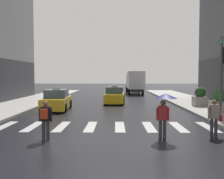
% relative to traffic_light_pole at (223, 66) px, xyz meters
% --- Properties ---
extents(ground_plane, '(160.00, 160.00, 0.00)m').
position_rel_traffic_light_pole_xyz_m(ground_plane, '(-6.82, -4.65, -3.26)').
color(ground_plane, black).
extents(crosswalk_markings, '(11.30, 2.80, 0.01)m').
position_rel_traffic_light_pole_xyz_m(crosswalk_markings, '(-6.82, -1.65, -3.25)').
color(crosswalk_markings, silver).
rests_on(crosswalk_markings, ground).
extents(traffic_light_pole, '(0.44, 0.84, 4.80)m').
position_rel_traffic_light_pole_xyz_m(traffic_light_pole, '(0.00, 0.00, 0.00)').
color(traffic_light_pole, '#47474C').
rests_on(traffic_light_pole, curb_right).
extents(taxi_lead, '(2.08, 4.61, 1.80)m').
position_rel_traffic_light_pole_xyz_m(taxi_lead, '(-10.94, 4.98, -2.53)').
color(taxi_lead, gold).
rests_on(taxi_lead, ground).
extents(taxi_second, '(2.08, 4.61, 1.80)m').
position_rel_traffic_light_pole_xyz_m(taxi_second, '(-6.37, 9.87, -2.53)').
color(taxi_second, yellow).
rests_on(taxi_second, ground).
extents(box_truck, '(2.44, 7.60, 3.35)m').
position_rel_traffic_light_pole_xyz_m(box_truck, '(-3.41, 23.12, -1.41)').
color(box_truck, '#2D2D2D').
rests_on(box_truck, ground).
extents(pedestrian_with_umbrella, '(0.96, 0.96, 1.94)m').
position_rel_traffic_light_pole_xyz_m(pedestrian_with_umbrella, '(-4.20, -4.24, -1.74)').
color(pedestrian_with_umbrella, '#333338').
rests_on(pedestrian_with_umbrella, ground).
extents(pedestrian_with_backpack, '(0.55, 0.43, 1.65)m').
position_rel_traffic_light_pole_xyz_m(pedestrian_with_backpack, '(-9.18, -4.56, -2.29)').
color(pedestrian_with_backpack, '#333338').
rests_on(pedestrian_with_backpack, ground).
extents(pedestrian_with_handbag, '(0.60, 0.24, 1.65)m').
position_rel_traffic_light_pole_xyz_m(pedestrian_with_handbag, '(-1.94, -3.82, -2.32)').
color(pedestrian_with_handbag, '#333338').
rests_on(pedestrian_with_handbag, ground).
extents(planter_near_corner, '(1.10, 1.10, 1.60)m').
position_rel_traffic_light_pole_xyz_m(planter_near_corner, '(0.86, 2.58, -2.38)').
color(planter_near_corner, '#A8A399').
rests_on(planter_near_corner, curb_right).
extents(planter_mid_block, '(1.10, 1.10, 1.60)m').
position_rel_traffic_light_pole_xyz_m(planter_mid_block, '(0.83, 6.38, -2.38)').
color(planter_mid_block, '#A8A399').
rests_on(planter_mid_block, curb_right).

